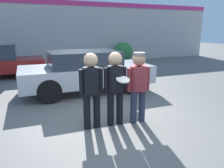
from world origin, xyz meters
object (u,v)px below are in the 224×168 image
(person_left, at_px, (91,85))
(person_right, at_px, (138,81))
(parked_car_near, at_px, (86,71))
(person_middle_with_frisbee, at_px, (115,83))
(shrub, at_px, (123,52))

(person_left, bearing_deg, person_right, -4.71)
(person_left, bearing_deg, parked_car_near, 77.19)
(person_middle_with_frisbee, height_order, person_right, person_middle_with_frisbee)
(shrub, bearing_deg, parked_car_near, -123.92)
(person_left, distance_m, parked_car_near, 3.01)
(shrub, bearing_deg, person_middle_with_frisbee, -115.51)
(person_left, relative_size, person_right, 1.01)
(person_right, distance_m, parked_car_near, 3.05)
(person_right, relative_size, parked_car_near, 0.37)
(person_left, distance_m, shrub, 10.72)
(person_left, relative_size, person_middle_with_frisbee, 1.00)
(person_middle_with_frisbee, distance_m, shrub, 10.50)
(person_middle_with_frisbee, bearing_deg, person_right, -7.06)
(person_right, height_order, parked_car_near, person_right)
(person_middle_with_frisbee, height_order, shrub, person_middle_with_frisbee)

